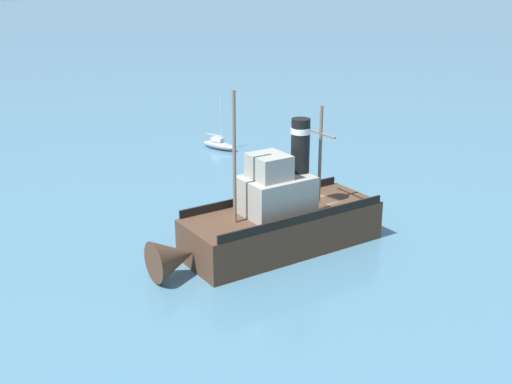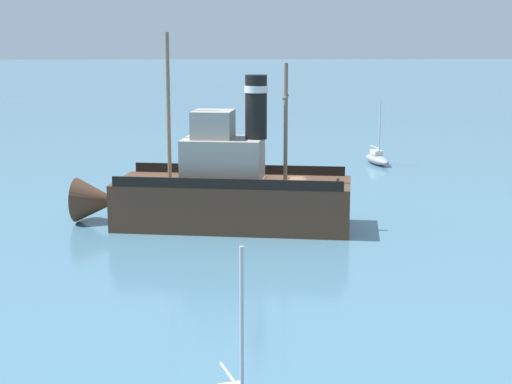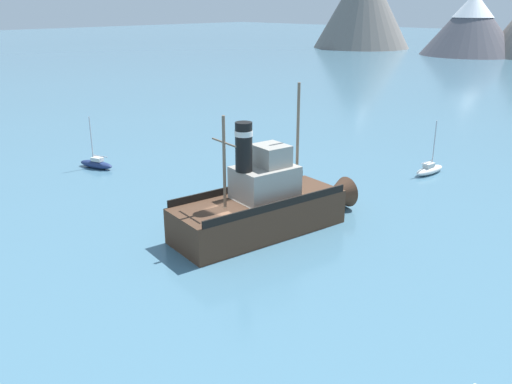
% 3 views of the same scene
% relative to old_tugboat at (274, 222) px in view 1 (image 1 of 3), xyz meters
% --- Properties ---
extents(ground_plane, '(600.00, 600.00, 0.00)m').
position_rel_old_tugboat_xyz_m(ground_plane, '(-0.13, -3.15, -1.83)').
color(ground_plane, '#477289').
extents(old_tugboat, '(6.45, 14.77, 9.90)m').
position_rel_old_tugboat_xyz_m(old_tugboat, '(0.00, 0.00, 0.00)').
color(old_tugboat, '#4C3323').
rests_on(old_tugboat, ground).
extents(sailboat_grey, '(3.94, 1.77, 4.90)m').
position_rel_old_tugboat_xyz_m(sailboat_grey, '(19.44, -12.26, -1.40)').
color(sailboat_grey, gray).
rests_on(sailboat_grey, ground).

